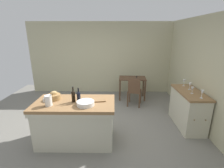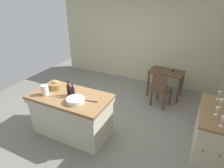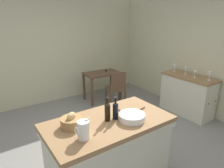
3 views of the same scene
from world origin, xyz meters
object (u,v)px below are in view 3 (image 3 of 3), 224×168
wash_bowl (132,117)px  wine_glass_left (195,73)px  wine_glass_right (175,67)px  writing_desk (102,77)px  wooden_chair (116,88)px  cutting_board (130,108)px  wine_glass_middle (186,69)px  pitcher (83,130)px  island_table (109,148)px  side_cabinet (187,95)px  wine_glass_far_left (210,74)px  wine_bottle_amber (107,111)px  bread_basket (72,122)px  wine_bottle_dark (115,110)px

wash_bowl → wine_glass_left: wine_glass_left is taller
wine_glass_right → writing_desk: bearing=131.5°
wooden_chair → wine_glass_left: (1.13, -1.27, 0.49)m
cutting_board → wash_bowl: bearing=-126.5°
wine_glass_middle → pitcher: bearing=-162.3°
cutting_board → wine_glass_left: wine_glass_left is taller
writing_desk → wash_bowl: wash_bowl is taller
island_table → side_cabinet: size_ratio=1.34×
island_table → wine_glass_right: size_ratio=9.31×
wine_glass_far_left → wine_glass_right: bearing=91.9°
wooden_chair → wine_glass_far_left: 2.03m
wine_glass_right → wine_bottle_amber: bearing=-157.5°
pitcher → cutting_board: (0.88, 0.28, -0.09)m
side_cabinet → pitcher: size_ratio=4.83×
bread_basket → wine_glass_far_left: (3.06, 0.11, 0.06)m
wine_bottle_amber → wine_glass_right: 2.82m
wine_bottle_dark → wine_bottle_amber: bearing=170.4°
wooden_chair → wine_glass_right: (1.18, -0.70, 0.50)m
pitcher → wash_bowl: pitcher is taller
wine_glass_left → wine_glass_right: wine_glass_right is taller
wine_glass_middle → wine_glass_right: bearing=94.3°
bread_basket → wine_glass_left: bearing=7.6°
wine_glass_right → wine_bottle_dark: bearing=-156.3°
wash_bowl → wine_glass_far_left: (2.37, 0.39, 0.08)m
bread_basket → wooden_chair: bearing=41.9°
island_table → cutting_board: bearing=13.7°
wine_bottle_dark → wine_glass_right: (2.49, 1.10, -0.00)m
island_table → wash_bowl: 0.54m
side_cabinet → wine_bottle_dark: bearing=-164.9°
writing_desk → wooden_chair: size_ratio=1.02×
wooden_chair → pitcher: pitcher is taller
wine_glass_left → wine_glass_middle: bearing=77.1°
wine_bottle_dark → wine_glass_left: size_ratio=1.93×
side_cabinet → wine_glass_left: 0.56m
writing_desk → bread_basket: 2.97m
side_cabinet → wine_bottle_amber: 2.73m
wine_bottle_amber → wine_glass_left: size_ratio=2.05×
bread_basket → wine_bottle_amber: (0.43, -0.11, 0.06)m
pitcher → wine_glass_left: 3.07m
wash_bowl → wine_glass_middle: size_ratio=1.93×
side_cabinet → bread_basket: (-3.02, -0.53, 0.51)m
wine_glass_far_left → bread_basket: bearing=-177.9°
writing_desk → wine_glass_right: wine_glass_right is taller
wine_glass_middle → wooden_chair: bearing=140.3°
writing_desk → wash_bowl: 2.84m
wine_bottle_amber → pitcher: bearing=-156.5°
wooden_chair → wine_glass_left: bearing=-48.1°
cutting_board → wine_glass_left: bearing=11.2°
wine_glass_right → wine_glass_far_left: bearing=-88.1°
wine_glass_middle → wine_glass_right: 0.29m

